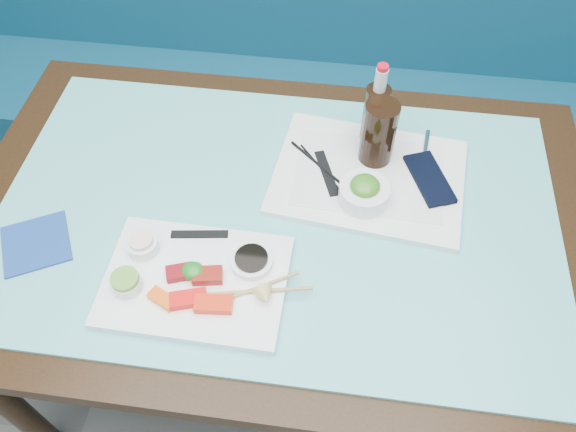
# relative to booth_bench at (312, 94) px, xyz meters

# --- Properties ---
(booth_bench) EXTENTS (3.00, 0.56, 1.17)m
(booth_bench) POSITION_rel_booth_bench_xyz_m (0.00, 0.00, 0.00)
(booth_bench) COLOR navy
(booth_bench) RESTS_ON ground
(dining_table) EXTENTS (1.40, 0.90, 0.75)m
(dining_table) POSITION_rel_booth_bench_xyz_m (0.00, -0.84, 0.29)
(dining_table) COLOR black
(dining_table) RESTS_ON ground
(glass_top) EXTENTS (1.22, 0.76, 0.01)m
(glass_top) POSITION_rel_booth_bench_xyz_m (0.00, -0.84, 0.38)
(glass_top) COLOR #60C0C0
(glass_top) RESTS_ON dining_table
(sashimi_plate) EXTENTS (0.36, 0.26, 0.02)m
(sashimi_plate) POSITION_rel_booth_bench_xyz_m (-0.13, -1.04, 0.39)
(sashimi_plate) COLOR white
(sashimi_plate) RESTS_ON glass_top
(salmon_left) EXTENTS (0.06, 0.05, 0.01)m
(salmon_left) POSITION_rel_booth_bench_xyz_m (-0.18, -1.09, 0.41)
(salmon_left) COLOR #FF5A0A
(salmon_left) RESTS_ON sashimi_plate
(salmon_mid) EXTENTS (0.08, 0.05, 0.02)m
(salmon_mid) POSITION_rel_booth_bench_xyz_m (-0.13, -1.09, 0.41)
(salmon_mid) COLOR red
(salmon_mid) RESTS_ON sashimi_plate
(salmon_right) EXTENTS (0.07, 0.04, 0.02)m
(salmon_right) POSITION_rel_booth_bench_xyz_m (-0.08, -1.09, 0.41)
(salmon_right) COLOR red
(salmon_right) RESTS_ON sashimi_plate
(tuna_left) EXTENTS (0.06, 0.05, 0.02)m
(tuna_left) POSITION_rel_booth_bench_xyz_m (-0.16, -1.03, 0.41)
(tuna_left) COLOR maroon
(tuna_left) RESTS_ON sashimi_plate
(tuna_right) EXTENTS (0.06, 0.05, 0.02)m
(tuna_right) POSITION_rel_booth_bench_xyz_m (-0.11, -1.03, 0.41)
(tuna_right) COLOR maroon
(tuna_right) RESTS_ON sashimi_plate
(seaweed_garnish) EXTENTS (0.05, 0.05, 0.03)m
(seaweed_garnish) POSITION_rel_booth_bench_xyz_m (-0.14, -1.03, 0.41)
(seaweed_garnish) COLOR #1B741A
(seaweed_garnish) RESTS_ON sashimi_plate
(ramekin_wasabi) EXTENTS (0.07, 0.07, 0.02)m
(ramekin_wasabi) POSITION_rel_booth_bench_xyz_m (-0.26, -1.07, 0.41)
(ramekin_wasabi) COLOR white
(ramekin_wasabi) RESTS_ON sashimi_plate
(wasabi_fill) EXTENTS (0.06, 0.06, 0.01)m
(wasabi_fill) POSITION_rel_booth_bench_xyz_m (-0.26, -1.07, 0.43)
(wasabi_fill) COLOR #68A334
(wasabi_fill) RESTS_ON ramekin_wasabi
(ramekin_ginger) EXTENTS (0.08, 0.08, 0.03)m
(ramekin_ginger) POSITION_rel_booth_bench_xyz_m (-0.25, -0.98, 0.42)
(ramekin_ginger) COLOR white
(ramekin_ginger) RESTS_ON sashimi_plate
(ginger_fill) EXTENTS (0.06, 0.06, 0.01)m
(ginger_fill) POSITION_rel_booth_bench_xyz_m (-0.25, -0.98, 0.43)
(ginger_fill) COLOR #FEE2D0
(ginger_fill) RESTS_ON ramekin_ginger
(soy_dish) EXTENTS (0.09, 0.09, 0.02)m
(soy_dish) POSITION_rel_booth_bench_xyz_m (-0.03, -0.99, 0.41)
(soy_dish) COLOR white
(soy_dish) RESTS_ON sashimi_plate
(soy_fill) EXTENTS (0.09, 0.09, 0.01)m
(soy_fill) POSITION_rel_booth_bench_xyz_m (-0.03, -0.99, 0.42)
(soy_fill) COLOR black
(soy_fill) RESTS_ON soy_dish
(lemon_wedge) EXTENTS (0.05, 0.05, 0.04)m
(lemon_wedge) POSITION_rel_booth_bench_xyz_m (0.01, -1.07, 0.42)
(lemon_wedge) COLOR #F1CF72
(lemon_wedge) RESTS_ON sashimi_plate
(chopstick_sleeve) EXTENTS (0.12, 0.04, 0.00)m
(chopstick_sleeve) POSITION_rel_booth_bench_xyz_m (-0.15, -0.93, 0.40)
(chopstick_sleeve) COLOR black
(chopstick_sleeve) RESTS_ON sashimi_plate
(wooden_chopstick_a) EXTENTS (0.19, 0.11, 0.01)m
(wooden_chopstick_a) POSITION_rel_booth_bench_xyz_m (-0.02, -1.05, 0.41)
(wooden_chopstick_a) COLOR tan
(wooden_chopstick_a) RESTS_ON sashimi_plate
(wooden_chopstick_b) EXTENTS (0.23, 0.05, 0.01)m
(wooden_chopstick_b) POSITION_rel_booth_bench_xyz_m (-0.01, -1.05, 0.41)
(wooden_chopstick_b) COLOR tan
(wooden_chopstick_b) RESTS_ON sashimi_plate
(serving_tray) EXTENTS (0.46, 0.36, 0.02)m
(serving_tray) POSITION_rel_booth_bench_xyz_m (0.19, -0.72, 0.39)
(serving_tray) COLOR white
(serving_tray) RESTS_ON glass_top
(paper_placemat) EXTENTS (0.34, 0.25, 0.00)m
(paper_placemat) POSITION_rel_booth_bench_xyz_m (0.19, -0.72, 0.40)
(paper_placemat) COLOR white
(paper_placemat) RESTS_ON serving_tray
(seaweed_bowl) EXTENTS (0.14, 0.14, 0.04)m
(seaweed_bowl) POSITION_rel_booth_bench_xyz_m (0.18, -0.79, 0.42)
(seaweed_bowl) COLOR white
(seaweed_bowl) RESTS_ON serving_tray
(seaweed_salad) EXTENTS (0.08, 0.08, 0.03)m
(seaweed_salad) POSITION_rel_booth_bench_xyz_m (0.18, -0.79, 0.45)
(seaweed_salad) COLOR #387A1C
(seaweed_salad) RESTS_ON seaweed_bowl
(cola_glass) EXTENTS (0.08, 0.08, 0.16)m
(cola_glass) POSITION_rel_booth_bench_xyz_m (0.20, -0.66, 0.48)
(cola_glass) COLOR black
(cola_glass) RESTS_ON serving_tray
(navy_pouch) EXTENTS (0.12, 0.17, 0.01)m
(navy_pouch) POSITION_rel_booth_bench_xyz_m (0.33, -0.72, 0.41)
(navy_pouch) COLOR black
(navy_pouch) RESTS_ON serving_tray
(fork) EXTENTS (0.02, 0.09, 0.01)m
(fork) POSITION_rel_booth_bench_xyz_m (0.32, -0.61, 0.40)
(fork) COLOR silver
(fork) RESTS_ON serving_tray
(black_chopstick_a) EXTENTS (0.13, 0.16, 0.01)m
(black_chopstick_a) POSITION_rel_booth_bench_xyz_m (0.09, -0.73, 0.40)
(black_chopstick_a) COLOR black
(black_chopstick_a) RESTS_ON serving_tray
(black_chopstick_b) EXTENTS (0.19, 0.18, 0.01)m
(black_chopstick_b) POSITION_rel_booth_bench_xyz_m (0.10, -0.73, 0.40)
(black_chopstick_b) COLOR black
(black_chopstick_b) RESTS_ON serving_tray
(tray_sleeve) EXTENTS (0.07, 0.14, 0.00)m
(tray_sleeve) POSITION_rel_booth_bench_xyz_m (0.10, -0.73, 0.40)
(tray_sleeve) COLOR black
(tray_sleeve) RESTS_ON serving_tray
(cola_bottle_body) EXTENTS (0.07, 0.07, 0.16)m
(cola_bottle_body) POSITION_rel_booth_bench_xyz_m (0.19, -0.60, 0.46)
(cola_bottle_body) COLOR black
(cola_bottle_body) RESTS_ON glass_top
(cola_bottle_neck) EXTENTS (0.04, 0.04, 0.05)m
(cola_bottle_neck) POSITION_rel_booth_bench_xyz_m (0.19, -0.60, 0.57)
(cola_bottle_neck) COLOR silver
(cola_bottle_neck) RESTS_ON cola_bottle_body
(cola_bottle_cap) EXTENTS (0.03, 0.03, 0.01)m
(cola_bottle_cap) POSITION_rel_booth_bench_xyz_m (0.19, -0.60, 0.61)
(cola_bottle_cap) COLOR red
(cola_bottle_cap) RESTS_ON cola_bottle_neck
(blue_napkin) EXTENTS (0.18, 0.18, 0.01)m
(blue_napkin) POSITION_rel_booth_bench_xyz_m (-0.49, -0.99, 0.39)
(blue_napkin) COLOR navy
(blue_napkin) RESTS_ON glass_top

